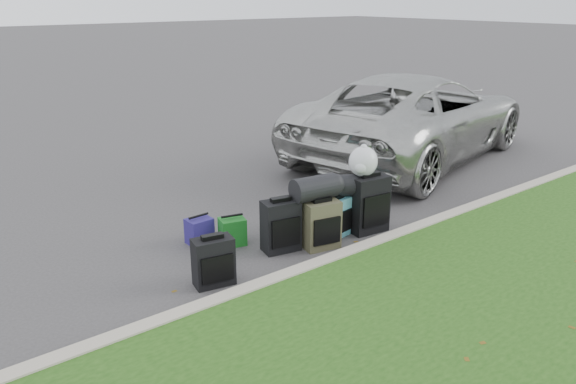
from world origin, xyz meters
TOP-DOWN VIEW (x-y plane):
  - ground at (0.00, 0.00)m, footprint 120.00×120.00m
  - curb at (0.00, -1.00)m, footprint 120.00×0.18m
  - suv at (4.08, 1.60)m, footprint 6.37×4.02m
  - suitcase_small_black at (-1.68, -0.50)m, footprint 0.48×0.32m
  - suitcase_large_black_left at (-0.56, -0.24)m, footprint 0.50×0.36m
  - suitcase_olive at (-0.11, -0.49)m, footprint 0.50×0.37m
  - suitcase_teal at (0.30, -0.34)m, footprint 0.40×0.28m
  - suitcase_large_black_right at (0.74, -0.47)m, footprint 0.55×0.37m
  - tote_green at (-0.94, 0.27)m, footprint 0.36×0.32m
  - tote_navy at (-1.26, 0.57)m, footprint 0.32×0.26m
  - duffel_left at (-0.14, -0.39)m, footprint 0.61×0.38m
  - duffel_right at (0.32, -0.26)m, footprint 0.59×0.49m
  - trash_bag at (0.68, -0.40)m, footprint 0.39×0.39m

SIDE VIEW (x-z plane):
  - ground at x=0.00m, z-range 0.00..0.00m
  - curb at x=0.00m, z-range 0.00..0.15m
  - tote_navy at x=-1.26m, z-range 0.00..0.33m
  - tote_green at x=-0.94m, z-range 0.00..0.35m
  - suitcase_teal at x=0.30m, z-range 0.00..0.52m
  - suitcase_small_black at x=-1.68m, z-range 0.00..0.55m
  - suitcase_olive at x=-0.11m, z-range 0.00..0.62m
  - suitcase_large_black_left at x=-0.56m, z-range 0.00..0.65m
  - suitcase_large_black_right at x=0.74m, z-range 0.00..0.77m
  - duffel_right at x=0.32m, z-range 0.52..0.81m
  - duffel_left at x=-0.14m, z-range 0.62..0.93m
  - suv at x=4.08m, z-range 0.00..1.64m
  - trash_bag at x=0.68m, z-range 0.77..1.16m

